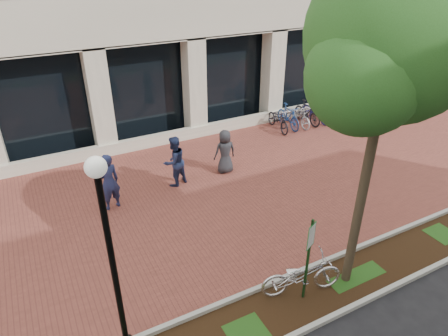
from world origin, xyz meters
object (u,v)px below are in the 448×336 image
pedestrian_mid (174,161)px  bike_rack_cluster (307,113)px  parking_sign (310,250)px  lamppost (111,255)px  bollard (368,125)px  locked_bicycle (302,275)px  street_tree (392,48)px  pedestrian_left (109,182)px  pedestrian_right (225,152)px

pedestrian_mid → bike_rack_cluster: 7.99m
parking_sign → pedestrian_mid: size_ratio=1.25×
parking_sign → bike_rack_cluster: size_ratio=0.54×
parking_sign → lamppost: size_ratio=0.51×
lamppost → bike_rack_cluster: 13.82m
bike_rack_cluster → bollard: bearing=-57.0°
locked_bicycle → pedestrian_mid: (-0.79, 6.14, 0.38)m
parking_sign → street_tree: street_tree is taller
pedestrian_left → bollard: pedestrian_left is taller
pedestrian_left → pedestrian_right: (4.31, 0.41, -0.12)m
pedestrian_left → parking_sign: bearing=104.3°
street_tree → locked_bicycle: bearing=172.7°
pedestrian_left → bike_rack_cluster: size_ratio=0.45×
street_tree → bike_rack_cluster: bearing=57.6°
pedestrian_mid → bollard: size_ratio=1.91×
lamppost → street_tree: size_ratio=0.60×
street_tree → bike_rack_cluster: size_ratio=1.78×
locked_bicycle → bollard: bearing=-38.6°
locked_bicycle → bike_rack_cluster: bearing=-23.7°
street_tree → pedestrian_right: 7.98m
pedestrian_left → lamppost: bearing=65.9°
street_tree → bollard: size_ratio=7.96×
pedestrian_left → pedestrian_mid: bearing=176.9°
pedestrian_mid → bollard: pedestrian_mid is taller
lamppost → locked_bicycle: 4.64m
bollard → locked_bicycle: bearing=-143.8°
locked_bicycle → bike_rack_cluster: 10.91m
pedestrian_left → pedestrian_right: size_ratio=1.15×
pedestrian_mid → bollard: 9.13m
street_tree → bollard: (7.00, 6.28, -5.24)m
parking_sign → pedestrian_right: size_ratio=1.37×
lamppost → street_tree: bearing=-5.7°
bollard → street_tree: bearing=-138.1°
locked_bicycle → pedestrian_left: (-3.13, 5.72, 0.43)m
pedestrian_mid → bike_rack_cluster: (7.63, 2.35, -0.39)m
bollard → bike_rack_cluster: bike_rack_cluster is taller
pedestrian_left → bike_rack_cluster: (9.98, 2.77, -0.44)m
street_tree → parking_sign: bearing=-179.0°
lamppost → street_tree: 6.37m
parking_sign → bike_rack_cluster: parking_sign is taller
pedestrian_right → bollard: pedestrian_right is taller
locked_bicycle → pedestrian_left: size_ratio=1.05×
lamppost → locked_bicycle: size_ratio=2.25×
locked_bicycle → bike_rack_cluster: size_ratio=0.47×
pedestrian_left → bike_rack_cluster: 10.36m
lamppost → bike_rack_cluster: bearing=36.4°
pedestrian_mid → pedestrian_right: 1.97m
lamppost → pedestrian_left: 5.67m
lamppost → bollard: lamppost is taller
locked_bicycle → pedestrian_right: bearing=4.3°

